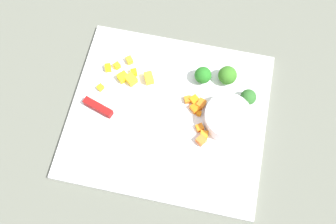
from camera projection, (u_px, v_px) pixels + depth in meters
ground_plane at (168, 116)px, 0.83m from camera, size 4.00×4.00×0.00m
cutting_board at (168, 115)px, 0.83m from camera, size 0.41×0.37×0.01m
prep_bowl at (228, 118)px, 0.80m from camera, size 0.10×0.10×0.04m
chef_knife at (122, 121)px, 0.81m from camera, size 0.28×0.11×0.02m
carrot_dice_0 at (195, 108)px, 0.82m from camera, size 0.03×0.03×0.01m
carrot_dice_1 at (201, 140)px, 0.79m from camera, size 0.02×0.02×0.02m
carrot_dice_2 at (194, 100)px, 0.83m from camera, size 0.02×0.02×0.01m
carrot_dice_3 at (201, 104)px, 0.82m from camera, size 0.02×0.02×0.02m
carrot_dice_4 at (199, 114)px, 0.82m from camera, size 0.01×0.01×0.01m
carrot_dice_5 at (204, 135)px, 0.80m from camera, size 0.02×0.02×0.01m
carrot_dice_6 at (187, 100)px, 0.83m from camera, size 0.02×0.02×0.01m
carrot_dice_7 at (200, 128)px, 0.80m from camera, size 0.02×0.02×0.01m
pepper_dice_0 at (108, 68)px, 0.85m from camera, size 0.02×0.02×0.01m
pepper_dice_1 at (123, 77)px, 0.84m from camera, size 0.03×0.03×0.02m
pepper_dice_2 at (117, 66)px, 0.86m from camera, size 0.02×0.02×0.01m
pepper_dice_3 at (130, 60)px, 0.86m from camera, size 0.02×0.02×0.01m
pepper_dice_4 at (134, 73)px, 0.85m from camera, size 0.02×0.02×0.01m
pepper_dice_5 at (149, 78)px, 0.84m from camera, size 0.03×0.03×0.02m
pepper_dice_6 at (131, 80)px, 0.84m from camera, size 0.03×0.03×0.02m
pepper_dice_7 at (101, 87)px, 0.84m from camera, size 0.02×0.02×0.01m
broccoli_floret_0 at (227, 75)px, 0.83m from camera, size 0.04×0.04×0.04m
broccoli_floret_1 at (248, 97)px, 0.82m from camera, size 0.03×0.03×0.04m
broccoli_floret_2 at (203, 75)px, 0.83m from camera, size 0.04×0.04×0.04m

